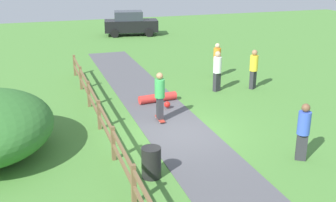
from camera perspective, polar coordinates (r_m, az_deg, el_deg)
ground_plane at (r=14.83m, az=1.53°, el=-4.43°), size 60.00×60.00×0.00m
asphalt_path at (r=14.83m, az=1.53°, el=-4.40°), size 2.40×28.00×0.02m
wooden_fence at (r=13.97m, az=-8.55°, el=-3.21°), size 0.12×18.12×1.10m
trash_bin at (r=11.84m, az=-2.30°, el=-8.39°), size 0.56×0.56×0.90m
skater_riding at (r=15.57m, az=-1.14°, el=0.95°), size 0.39×0.80×1.88m
skater_fallen at (r=17.86m, az=-1.32°, el=0.38°), size 1.72×1.36×0.36m
bystander_orange at (r=21.77m, az=6.72°, el=5.80°), size 0.54×0.54×1.78m
bystander_white at (r=19.34m, az=6.75°, el=4.35°), size 0.50×0.50×1.89m
bystander_blue at (r=13.21m, az=18.03°, el=-3.68°), size 0.53×0.53×1.83m
bystander_yellow at (r=19.99m, az=11.63°, el=4.54°), size 0.53×0.53×1.88m
parked_car_black at (r=33.98m, az=-5.15°, el=10.53°), size 4.44×2.58×1.92m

